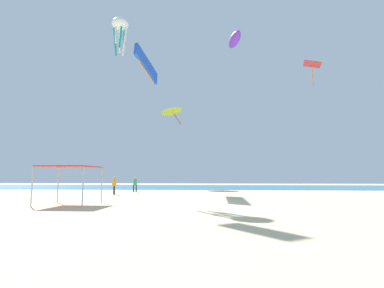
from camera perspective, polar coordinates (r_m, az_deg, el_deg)
ground at (r=19.58m, az=0.67°, el=-11.76°), size 110.00×110.00×0.10m
ocean_strip at (r=50.18m, az=2.94°, el=-8.38°), size 110.00×21.90×0.03m
canopy_tent at (r=20.60m, az=-22.72°, el=-4.36°), size 3.23×3.01×2.46m
person_near_tent at (r=35.15m, az=-11.08°, el=-7.49°), size 0.46×0.42×1.75m
person_leftmost at (r=30.45m, az=-14.96°, el=-7.54°), size 0.43×0.45×1.79m
kite_octopus_white at (r=31.94m, az=-13.86°, el=21.51°), size 2.26×2.26×3.84m
kite_diamond_red at (r=40.72m, az=22.45°, el=14.03°), size 2.38×2.42×3.08m
kite_parafoil_blue at (r=40.26m, az=-8.90°, el=14.99°), size 1.93×6.32×3.89m
kite_delta_yellow at (r=48.33m, az=-4.03°, el=6.68°), size 4.82×4.80×3.02m
kite_inflatable_purple at (r=48.71m, az=8.32°, el=19.57°), size 2.66×5.38×2.08m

